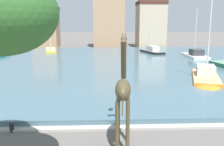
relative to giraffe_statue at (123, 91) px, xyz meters
The scene contains 11 objects.
harbor_water 22.56m from the giraffe_statue, 91.16° to the left, with size 79.84×40.64×0.41m, color #476675.
quay_edge_coping 3.20m from the giraffe_statue, 103.72° to the left, with size 79.84×0.50×0.12m, color #ADA89E.
giraffe_statue is the anchor object (origin of this frame).
sailboat_orange 14.54m from the giraffe_statue, 52.80° to the left, with size 4.57×8.01×9.46m.
sailboat_black 33.80m from the giraffe_statue, 76.74° to the left, with size 3.76×6.90×7.00m.
sailboat_white 29.86m from the giraffe_statue, 63.64° to the left, with size 2.50×6.80×7.66m.
sailboat_yellow 38.62m from the giraffe_statue, 105.98° to the left, with size 3.45×9.22×7.55m.
mooring_bollard 6.37m from the giraffe_statue, 163.24° to the left, with size 0.24×0.24×0.50m, color #232326.
townhouse_end_terrace 49.59m from the giraffe_statue, 105.85° to the left, with size 5.56×5.84×9.18m.
townhouse_narrow_midrow 47.02m from the giraffe_statue, 89.11° to the left, with size 6.96×5.95×13.22m.
townhouse_tall_gabled 47.98m from the giraffe_statue, 77.67° to the left, with size 6.11×7.17×10.23m.
Camera 1 is at (-0.49, -3.27, 5.61)m, focal length 40.06 mm.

